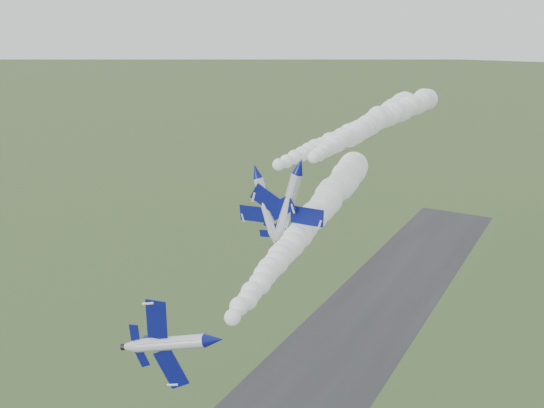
{
  "coord_description": "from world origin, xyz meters",
  "views": [
    {
      "loc": [
        41.06,
        -49.0,
        65.59
      ],
      "look_at": [
        3.66,
        18.62,
        41.8
      ],
      "focal_mm": 40.0,
      "sensor_mm": 36.0,
      "label": 1
    }
  ],
  "objects": [
    {
      "name": "smoke_trail_jet_lead",
      "position": [
        5.71,
        26.31,
        37.45
      ],
      "size": [
        17.18,
        59.01,
        5.34
      ],
      "primitive_type": null,
      "rotation": [
        0.0,
        0.0,
        0.2
      ],
      "color": "white"
    },
    {
      "name": "smoke_trail_jet_pair_left",
      "position": [
        3.9,
        53.29,
        47.21
      ],
      "size": [
        12.53,
        58.45,
        4.45
      ],
      "primitive_type": null,
      "rotation": [
        0.0,
        0.0,
        -0.14
      ],
      "color": "white"
    },
    {
      "name": "jet_lead",
      "position": [
        10.5,
        -5.54,
        35.31
      ],
      "size": [
        3.94,
        11.78,
        9.49
      ],
      "rotation": [
        0.0,
        1.33,
        0.2
      ],
      "color": "silver"
    },
    {
      "name": "jet_pair_right",
      "position": [
        6.4,
        21.12,
        46.8
      ],
      "size": [
        10.6,
        13.1,
        4.03
      ],
      "rotation": [
        0.0,
        0.27,
        0.09
      ],
      "color": "silver"
    },
    {
      "name": "smoke_trail_jet_pair_right",
      "position": [
        4.39,
        52.76,
        47.46
      ],
      "size": [
        10.21,
        57.01,
        5.02
      ],
      "primitive_type": null,
      "rotation": [
        0.0,
        0.0,
        0.09
      ],
      "color": "white"
    },
    {
      "name": "jet_pair_left",
      "position": [
        -0.42,
        21.31,
        45.24
      ],
      "size": [
        9.55,
        11.96,
        3.95
      ],
      "rotation": [
        0.0,
        -0.34,
        -0.14
      ],
      "color": "silver"
    }
  ]
}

